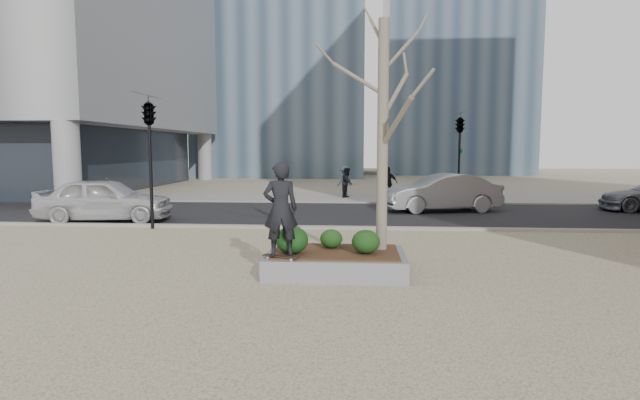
# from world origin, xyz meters

# --- Properties ---
(ground) EXTENTS (120.00, 120.00, 0.00)m
(ground) POSITION_xyz_m (0.00, 0.00, 0.00)
(ground) COLOR #BBAD89
(ground) RESTS_ON ground
(street) EXTENTS (60.00, 8.00, 0.02)m
(street) POSITION_xyz_m (0.00, 10.00, 0.01)
(street) COLOR black
(street) RESTS_ON ground
(far_sidewalk) EXTENTS (60.00, 6.00, 0.02)m
(far_sidewalk) POSITION_xyz_m (0.00, 17.00, 0.01)
(far_sidewalk) COLOR gray
(far_sidewalk) RESTS_ON ground
(planter) EXTENTS (3.00, 2.00, 0.45)m
(planter) POSITION_xyz_m (1.00, 0.00, 0.23)
(planter) COLOR gray
(planter) RESTS_ON ground
(planter_mulch) EXTENTS (2.70, 1.70, 0.04)m
(planter_mulch) POSITION_xyz_m (1.00, 0.00, 0.47)
(planter_mulch) COLOR #382314
(planter_mulch) RESTS_ON planter
(sycamore_tree) EXTENTS (2.80, 2.80, 6.60)m
(sycamore_tree) POSITION_xyz_m (2.00, 0.30, 3.79)
(sycamore_tree) COLOR gray
(sycamore_tree) RESTS_ON planter_mulch
(shrub_left) EXTENTS (0.70, 0.70, 0.59)m
(shrub_left) POSITION_xyz_m (0.08, -0.37, 0.79)
(shrub_left) COLOR #113410
(shrub_left) RESTS_ON planter_mulch
(shrub_middle) EXTENTS (0.50, 0.50, 0.43)m
(shrub_middle) POSITION_xyz_m (0.88, 0.29, 0.70)
(shrub_middle) COLOR #113410
(shrub_middle) RESTS_ON planter_mulch
(shrub_right) EXTENTS (0.60, 0.60, 0.51)m
(shrub_right) POSITION_xyz_m (1.65, -0.23, 0.74)
(shrub_right) COLOR #193711
(shrub_right) RESTS_ON planter_mulch
(skateboard) EXTENTS (0.80, 0.41, 0.08)m
(skateboard) POSITION_xyz_m (-0.10, -0.74, 0.49)
(skateboard) COLOR black
(skateboard) RESTS_ON planter
(skateboarder) EXTENTS (0.79, 0.60, 1.93)m
(skateboarder) POSITION_xyz_m (-0.10, -0.74, 1.49)
(skateboarder) COLOR black
(skateboarder) RESTS_ON skateboard
(police_car) EXTENTS (5.00, 2.50, 1.64)m
(police_car) POSITION_xyz_m (-7.88, 7.00, 0.84)
(police_car) COLOR silver
(police_car) RESTS_ON street
(car_silver) EXTENTS (5.18, 2.78, 1.62)m
(car_silver) POSITION_xyz_m (5.09, 11.01, 0.83)
(car_silver) COLOR #9B9EA3
(car_silver) RESTS_ON street
(pedestrian_a) EXTENTS (0.80, 0.93, 1.66)m
(pedestrian_a) POSITION_xyz_m (0.90, 16.90, 0.85)
(pedestrian_a) COLOR black
(pedestrian_a) RESTS_ON far_sidewalk
(pedestrian_b) EXTENTS (1.20, 1.25, 1.70)m
(pedestrian_b) POSITION_xyz_m (0.72, 17.75, 0.87)
(pedestrian_b) COLOR #436479
(pedestrian_b) RESTS_ON far_sidewalk
(pedestrian_c) EXTENTS (1.10, 0.67, 1.75)m
(pedestrian_c) POSITION_xyz_m (3.09, 15.99, 0.90)
(pedestrian_c) COLOR black
(pedestrian_c) RESTS_ON far_sidewalk
(traffic_light_near) EXTENTS (0.60, 2.48, 4.50)m
(traffic_light_near) POSITION_xyz_m (-5.50, 5.60, 2.25)
(traffic_light_near) COLOR black
(traffic_light_near) RESTS_ON ground
(traffic_light_far) EXTENTS (0.60, 2.48, 4.50)m
(traffic_light_far) POSITION_xyz_m (6.50, 14.60, 2.25)
(traffic_light_far) COLOR black
(traffic_light_far) RESTS_ON ground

